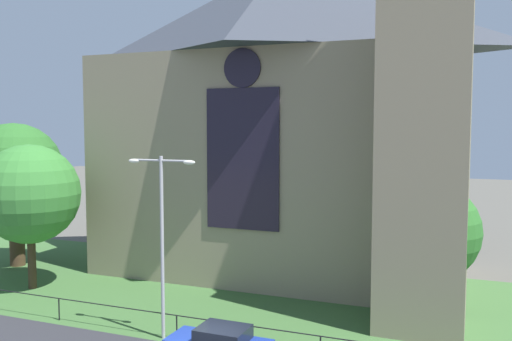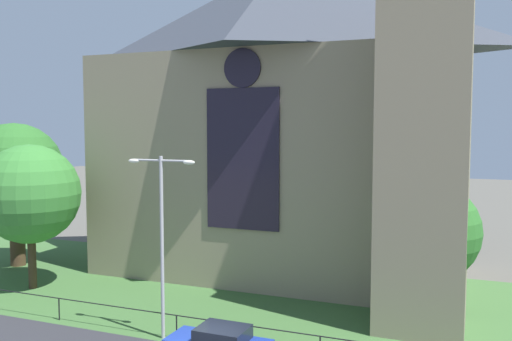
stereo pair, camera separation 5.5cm
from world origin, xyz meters
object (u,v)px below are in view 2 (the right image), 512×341
object	(u,v)px
tree_left_far	(15,171)
streetlamp_near	(162,223)
church_building	(287,115)
tree_left_near	(30,194)
tree_right_near	(429,232)

from	to	relation	value
tree_left_far	streetlamp_near	xyz separation A→B (m)	(16.24, -7.67, -1.28)
church_building	tree_left_near	bearing A→B (deg)	-143.95
streetlamp_near	tree_left_near	bearing A→B (deg)	161.15
streetlamp_near	tree_left_far	bearing A→B (deg)	154.70
church_building	tree_left_near	size ratio (longest dim) A/B	3.05
tree_left_far	church_building	bearing A→B (deg)	17.00
church_building	tree_right_near	xyz separation A→B (m)	(9.50, -6.86, -5.73)
tree_left_far	streetlamp_near	world-z (taller)	tree_left_far
church_building	tree_right_near	distance (m)	13.04
church_building	tree_right_near	bearing A→B (deg)	-35.83
church_building	tree_left_far	world-z (taller)	church_building
tree_left_far	streetlamp_near	bearing A→B (deg)	-25.30
church_building	tree_left_near	xyz separation A→B (m)	(-12.67, -9.22, -4.67)
tree_left_near	tree_left_far	bearing A→B (deg)	142.41
tree_left_near	church_building	bearing A→B (deg)	36.05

